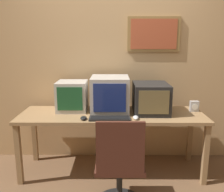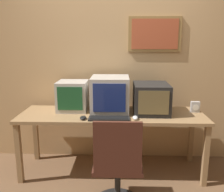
{
  "view_description": "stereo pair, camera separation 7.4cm",
  "coord_description": "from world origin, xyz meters",
  "px_view_note": "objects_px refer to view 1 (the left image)",
  "views": [
    {
      "loc": [
        0.01,
        -1.79,
        1.56
      ],
      "look_at": [
        0.0,
        0.97,
        0.93
      ],
      "focal_mm": 40.0,
      "sensor_mm": 36.0,
      "label": 1
    },
    {
      "loc": [
        0.09,
        -1.79,
        1.56
      ],
      "look_at": [
        0.0,
        0.97,
        0.93
      ],
      "focal_mm": 40.0,
      "sensor_mm": 36.0,
      "label": 2
    }
  ],
  "objects_px": {
    "monitor_center": "(110,94)",
    "keyboard_main": "(110,118)",
    "monitor_left": "(72,96)",
    "mouse_far_corner": "(84,118)",
    "monitor_right": "(151,98)",
    "desk_clock": "(194,106)",
    "mouse_near_keyboard": "(136,118)",
    "office_chair": "(120,171)"
  },
  "relations": [
    {
      "from": "mouse_near_keyboard",
      "to": "monitor_right",
      "type": "bearing_deg",
      "value": 54.37
    },
    {
      "from": "keyboard_main",
      "to": "desk_clock",
      "type": "distance_m",
      "value": 1.05
    },
    {
      "from": "monitor_center",
      "to": "mouse_far_corner",
      "type": "xyz_separation_m",
      "value": [
        -0.28,
        -0.31,
        -0.19
      ]
    },
    {
      "from": "monitor_left",
      "to": "mouse_far_corner",
      "type": "bearing_deg",
      "value": -64.16
    },
    {
      "from": "monitor_center",
      "to": "keyboard_main",
      "type": "bearing_deg",
      "value": -89.76
    },
    {
      "from": "mouse_near_keyboard",
      "to": "desk_clock",
      "type": "distance_m",
      "value": 0.78
    },
    {
      "from": "mouse_near_keyboard",
      "to": "mouse_far_corner",
      "type": "bearing_deg",
      "value": -178.78
    },
    {
      "from": "mouse_near_keyboard",
      "to": "mouse_far_corner",
      "type": "height_order",
      "value": "mouse_near_keyboard"
    },
    {
      "from": "monitor_center",
      "to": "office_chair",
      "type": "height_order",
      "value": "monitor_center"
    },
    {
      "from": "mouse_near_keyboard",
      "to": "monitor_center",
      "type": "bearing_deg",
      "value": 133.07
    },
    {
      "from": "mouse_near_keyboard",
      "to": "office_chair",
      "type": "height_order",
      "value": "office_chair"
    },
    {
      "from": "keyboard_main",
      "to": "office_chair",
      "type": "xyz_separation_m",
      "value": [
        0.1,
        -0.48,
        -0.35
      ]
    },
    {
      "from": "mouse_far_corner",
      "to": "office_chair",
      "type": "relative_size",
      "value": 0.13
    },
    {
      "from": "monitor_center",
      "to": "desk_clock",
      "type": "distance_m",
      "value": 1.01
    },
    {
      "from": "monitor_left",
      "to": "monitor_right",
      "type": "relative_size",
      "value": 0.75
    },
    {
      "from": "monitor_center",
      "to": "mouse_near_keyboard",
      "type": "distance_m",
      "value": 0.45
    },
    {
      "from": "desk_clock",
      "to": "monitor_right",
      "type": "bearing_deg",
      "value": -176.3
    },
    {
      "from": "mouse_far_corner",
      "to": "desk_clock",
      "type": "distance_m",
      "value": 1.32
    },
    {
      "from": "monitor_left",
      "to": "monitor_center",
      "type": "height_order",
      "value": "monitor_center"
    },
    {
      "from": "monitor_left",
      "to": "monitor_right",
      "type": "bearing_deg",
      "value": -4.52
    },
    {
      "from": "keyboard_main",
      "to": "mouse_near_keyboard",
      "type": "height_order",
      "value": "mouse_near_keyboard"
    },
    {
      "from": "monitor_center",
      "to": "mouse_far_corner",
      "type": "height_order",
      "value": "monitor_center"
    },
    {
      "from": "monitor_center",
      "to": "office_chair",
      "type": "distance_m",
      "value": 0.96
    },
    {
      "from": "monitor_right",
      "to": "office_chair",
      "type": "xyz_separation_m",
      "value": [
        -0.38,
        -0.75,
        -0.51
      ]
    },
    {
      "from": "monitor_left",
      "to": "monitor_center",
      "type": "xyz_separation_m",
      "value": [
        0.45,
        -0.04,
        0.03
      ]
    },
    {
      "from": "monitor_right",
      "to": "mouse_near_keyboard",
      "type": "distance_m",
      "value": 0.36
    },
    {
      "from": "office_chair",
      "to": "monitor_right",
      "type": "bearing_deg",
      "value": 63.51
    },
    {
      "from": "monitor_center",
      "to": "monitor_right",
      "type": "distance_m",
      "value": 0.48
    },
    {
      "from": "monitor_center",
      "to": "office_chair",
      "type": "xyz_separation_m",
      "value": [
        0.1,
        -0.79,
        -0.54
      ]
    },
    {
      "from": "office_chair",
      "to": "monitor_left",
      "type": "bearing_deg",
      "value": 123.53
    },
    {
      "from": "mouse_near_keyboard",
      "to": "mouse_far_corner",
      "type": "xyz_separation_m",
      "value": [
        -0.56,
        -0.01,
        -0.0
      ]
    },
    {
      "from": "monitor_center",
      "to": "keyboard_main",
      "type": "xyz_separation_m",
      "value": [
        0.0,
        -0.31,
        -0.19
      ]
    },
    {
      "from": "keyboard_main",
      "to": "monitor_center",
      "type": "bearing_deg",
      "value": 90.24
    },
    {
      "from": "monitor_right",
      "to": "keyboard_main",
      "type": "relative_size",
      "value": 1.08
    },
    {
      "from": "monitor_right",
      "to": "mouse_far_corner",
      "type": "relative_size",
      "value": 4.12
    },
    {
      "from": "mouse_far_corner",
      "to": "monitor_center",
      "type": "bearing_deg",
      "value": 48.42
    },
    {
      "from": "monitor_center",
      "to": "desk_clock",
      "type": "bearing_deg",
      "value": 0.13
    },
    {
      "from": "keyboard_main",
      "to": "mouse_near_keyboard",
      "type": "xyz_separation_m",
      "value": [
        0.28,
        0.01,
        0.01
      ]
    },
    {
      "from": "monitor_center",
      "to": "monitor_right",
      "type": "height_order",
      "value": "monitor_center"
    },
    {
      "from": "monitor_left",
      "to": "desk_clock",
      "type": "distance_m",
      "value": 1.45
    },
    {
      "from": "mouse_near_keyboard",
      "to": "desk_clock",
      "type": "xyz_separation_m",
      "value": [
        0.72,
        0.3,
        0.04
      ]
    },
    {
      "from": "monitor_right",
      "to": "monitor_left",
      "type": "bearing_deg",
      "value": 175.48
    }
  ]
}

